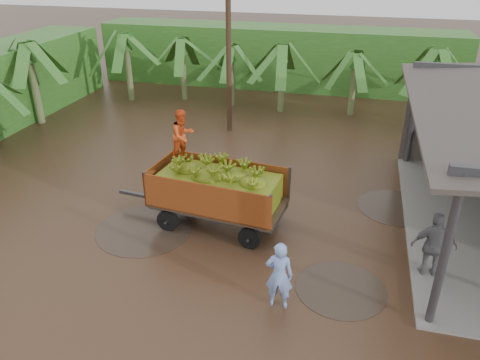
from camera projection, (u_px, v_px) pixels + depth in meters
The scene contains 7 objects.
ground at pixel (248, 216), 15.47m from camera, with size 100.00×100.00×0.00m, color black.
hedge_north at pixel (277, 57), 28.93m from camera, with size 22.00×3.00×3.60m, color #2D661E.
banana_trailer at pixel (217, 189), 14.45m from camera, with size 5.78×2.44×3.58m.
man_blue at pixel (279, 275), 11.23m from camera, with size 0.67×0.44×1.84m, color #7C9CE2.
man_grey at pixel (434, 246), 12.21m from camera, with size 1.15×0.48×1.96m, color slate.
utility_pole at pixel (229, 42), 20.66m from camera, with size 1.20×0.24×8.22m.
banana_plants at pixel (161, 94), 21.68m from camera, with size 24.17×20.08×4.12m.
Camera 1 is at (3.04, -12.92, 8.03)m, focal length 35.00 mm.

